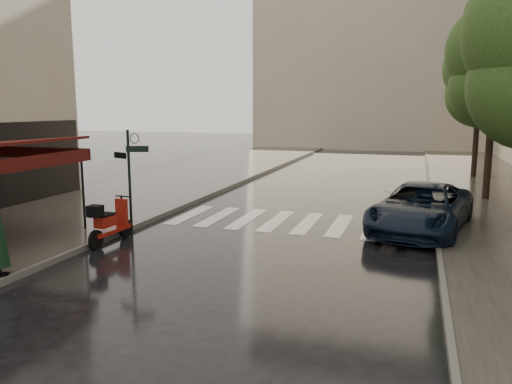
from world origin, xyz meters
The scene contains 12 objects.
ground centered at (0.00, 0.00, 0.00)m, with size 120.00×120.00×0.00m, color black.
sidewalk_near centered at (-4.50, 12.00, 0.06)m, with size 6.00×60.00×0.12m, color #38332D.
sidewalk_far centered at (10.25, 12.00, 0.06)m, with size 5.50×60.00×0.12m, color #38332D.
curb_near centered at (-1.45, 12.00, 0.07)m, with size 0.12×60.00×0.16m, color #595651.
curb_far centered at (7.45, 12.00, 0.07)m, with size 0.12×60.00×0.16m, color #595651.
crosswalk centered at (2.98, 6.00, 0.01)m, with size 7.85×3.20×0.01m.
signpost centered at (-1.19, 3.00, 1.83)m, with size 1.17×0.29×3.10m.
backdrop_building centered at (3.00, 38.00, 10.00)m, with size 22.00×6.00×20.00m, color #B9A68D.
tree_mid centered at (9.50, 12.00, 5.59)m, with size 3.80×3.80×8.34m.
tree_far centered at (9.70, 19.00, 5.46)m, with size 3.80×3.80×8.16m.
scooter centered at (-1.20, 1.91, 0.57)m, with size 0.50×1.88×1.23m.
parked_car centered at (7.00, 5.97, 0.73)m, with size 2.43×5.27×1.46m, color black.
Camera 1 is at (6.80, -9.63, 3.73)m, focal length 35.00 mm.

